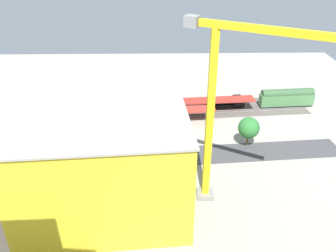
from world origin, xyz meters
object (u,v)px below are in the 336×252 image
at_px(platform_canopy_near, 127,112).
at_px(box_truck_1, 56,157).
at_px(parked_car_0, 187,161).
at_px(box_truck_2, 139,160).
at_px(parked_car_2, 132,163).
at_px(locomotive, 225,102).
at_px(box_truck_0, 135,159).
at_px(street_tree_0, 95,135).
at_px(passenger_coach, 287,97).
at_px(construction_building, 89,169).
at_px(street_tree_2, 20,129).
at_px(traffic_light, 93,136).
at_px(parked_car_6, 14,164).
at_px(street_tree_3, 249,128).
at_px(parked_car_3, 101,162).
at_px(parked_car_4, 75,163).
at_px(street_tree_1, 174,130).
at_px(platform_canopy_far, 174,102).
at_px(tower_crane, 220,106).
at_px(parked_car_5, 46,163).
at_px(parked_car_1, 161,161).

relative_size(platform_canopy_near, box_truck_1, 5.44).
relative_size(parked_car_0, box_truck_2, 0.55).
relative_size(parked_car_2, box_truck_1, 0.47).
bearing_deg(locomotive, parked_car_0, 65.69).
bearing_deg(parked_car_2, box_truck_0, -155.93).
height_order(locomotive, street_tree_0, street_tree_0).
height_order(passenger_coach, construction_building, construction_building).
relative_size(passenger_coach, street_tree_2, 2.26).
height_order(street_tree_2, traffic_light, street_tree_2).
bearing_deg(parked_car_2, parked_car_6, -0.56).
bearing_deg(platform_canopy_near, traffic_light, 61.67).
xyz_separation_m(locomotive, street_tree_3, (-2.08, 24.46, 3.83)).
relative_size(parked_car_3, parked_car_6, 0.92).
bearing_deg(parked_car_0, street_tree_0, -16.42).
xyz_separation_m(locomotive, parked_car_4, (43.11, 32.94, -1.01)).
bearing_deg(parked_car_0, parked_car_6, 0.49).
height_order(parked_car_3, parked_car_6, parked_car_3).
relative_size(locomotive, passenger_coach, 0.76).
bearing_deg(parked_car_0, parked_car_2, 2.71).
relative_size(platform_canopy_near, street_tree_1, 6.27).
bearing_deg(parked_car_3, box_truck_1, -7.20).
bearing_deg(platform_canopy_far, traffic_light, 44.76).
bearing_deg(parked_car_6, box_truck_1, -169.98).
height_order(parked_car_4, construction_building, construction_building).
xyz_separation_m(parked_car_6, construction_building, (-22.51, 16.10, 9.80)).
distance_m(street_tree_1, street_tree_3, 19.99).
xyz_separation_m(parked_car_4, street_tree_3, (-45.19, -8.48, 4.84)).
xyz_separation_m(box_truck_0, box_truck_1, (19.93, -1.75, -0.19)).
distance_m(parked_car_0, construction_building, 28.19).
bearing_deg(parked_car_2, street_tree_1, -141.65).
bearing_deg(platform_canopy_far, box_truck_0, 69.72).
bearing_deg(tower_crane, parked_car_5, -18.25).
distance_m(parked_car_3, street_tree_1, 20.87).
xyz_separation_m(parked_car_1, box_truck_1, (26.48, -1.35, 0.88)).
bearing_deg(street_tree_0, tower_crane, 144.45).
height_order(platform_canopy_far, box_truck_2, platform_canopy_far).
relative_size(locomotive, traffic_light, 2.20).
xyz_separation_m(platform_canopy_far, parked_car_6, (40.96, 29.63, -2.91)).
bearing_deg(locomotive, passenger_coach, 179.97).
xyz_separation_m(locomotive, construction_building, (35.49, 49.31, 8.82)).
distance_m(platform_canopy_far, street_tree_1, 21.47).
height_order(parked_car_0, construction_building, construction_building).
relative_size(parked_car_3, box_truck_1, 0.45).
bearing_deg(box_truck_1, parked_car_6, 10.02).
distance_m(box_truck_1, street_tree_0, 11.19).
xyz_separation_m(locomotive, parked_car_5, (50.20, 32.99, -1.01)).
distance_m(locomotive, box_truck_2, 42.84).
xyz_separation_m(parked_car_6, street_tree_1, (-40.10, -8.25, 4.78)).
bearing_deg(street_tree_0, parked_car_5, 32.23).
relative_size(platform_canopy_far, box_truck_0, 5.63).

